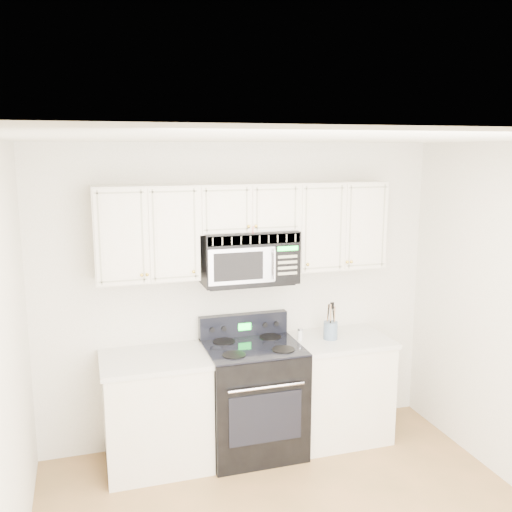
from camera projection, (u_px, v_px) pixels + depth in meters
name	position (u px, v px, depth m)	size (l,w,h in m)	color
room	(321.00, 365.00, 3.33)	(3.51, 3.51, 2.61)	#A06F42
base_cabinet_left	(157.00, 415.00, 4.62)	(0.86, 0.65, 0.92)	silver
base_cabinet_right	(337.00, 390.00, 5.08)	(0.86, 0.65, 0.92)	silver
range	(253.00, 396.00, 4.82)	(0.79, 0.71, 1.13)	black
upper_cabinets	(246.00, 224.00, 4.70)	(2.44, 0.37, 0.75)	silver
microwave	(248.00, 257.00, 4.72)	(0.78, 0.44, 0.43)	black
utensil_crock	(331.00, 329.00, 4.94)	(0.12, 0.12, 0.33)	slate
shaker_salt	(300.00, 334.00, 4.91)	(0.04, 0.04, 0.11)	silver
shaker_pepper	(300.00, 335.00, 4.91)	(0.04, 0.04, 0.10)	silver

